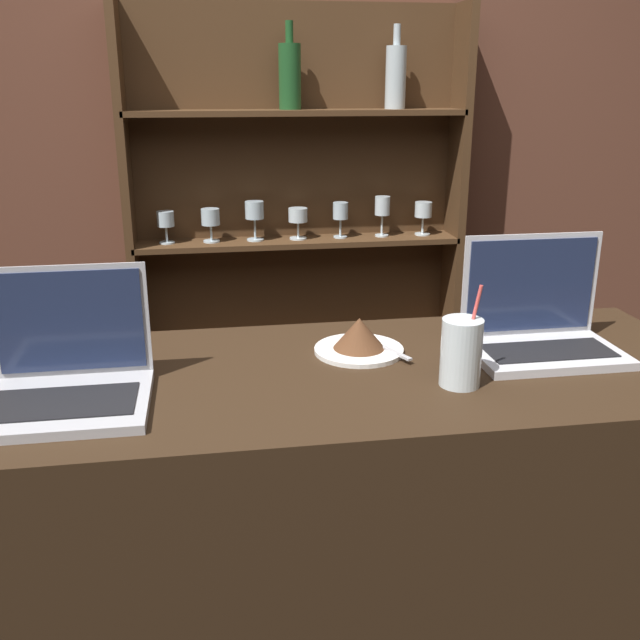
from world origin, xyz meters
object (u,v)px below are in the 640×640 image
Objects in this scene: water_glass at (461,352)px; laptop_near at (67,375)px; cake_plate at (359,338)px; laptop_far at (540,326)px.

laptop_near is at bearing 176.29° from water_glass.
cake_plate is at bearing 14.98° from laptop_near.
laptop_far is (0.97, 0.10, 0.01)m from laptop_near.
laptop_near is at bearing -174.05° from laptop_far.
laptop_near reaches higher than cake_plate.
water_glass is (0.16, -0.20, 0.04)m from cake_plate.
water_glass is at bearing -3.71° from laptop_near.
cake_plate is at bearing 172.01° from laptop_far.
laptop_near is 0.74m from water_glass.
laptop_far reaches higher than water_glass.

